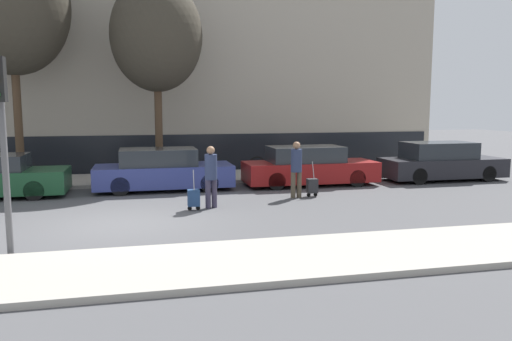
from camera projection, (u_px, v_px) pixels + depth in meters
The scene contains 15 objects.
ground_plane at pixel (122, 224), 12.01m from camera, with size 80.00×80.00×0.00m, color #4C4C4F.
sidewalk_near at pixel (114, 271), 8.38m from camera, with size 28.00×2.50×0.12m.
sidewalk_far at pixel (128, 179), 18.76m from camera, with size 28.00×3.00×0.12m.
building_facade at pixel (125, 42), 21.32m from camera, with size 28.00×2.42×11.07m.
parked_car_1 at pixel (163, 171), 16.73m from camera, with size 4.55×1.81×1.40m.
parked_car_2 at pixel (309, 167), 17.74m from camera, with size 4.70×1.71×1.39m.
parked_car_3 at pixel (441, 163), 18.92m from camera, with size 4.63×1.71×1.45m.
pedestrian_left at pixel (211, 173), 13.72m from camera, with size 0.34×0.34×1.72m.
trolley_left at pixel (194, 198), 13.48m from camera, with size 0.34×0.29×1.11m.
pedestrian_right at pixel (296, 166), 15.25m from camera, with size 0.35×0.34×1.73m.
trolley_right at pixel (312, 186), 15.52m from camera, with size 0.34×0.29×1.10m.
traffic_light at pixel (0, 116), 8.95m from camera, with size 0.28×0.47×3.68m.
parked_bicycle at pixel (270, 165), 19.76m from camera, with size 1.77×0.06×0.96m.
bare_tree_near_crossing at pixel (11, 6), 17.15m from camera, with size 3.91×3.91×8.53m.
bare_tree_down_street at pixel (156, 36), 18.14m from camera, with size 3.34×3.34×7.28m.
Camera 1 is at (0.47, -12.18, 2.82)m, focal length 35.00 mm.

